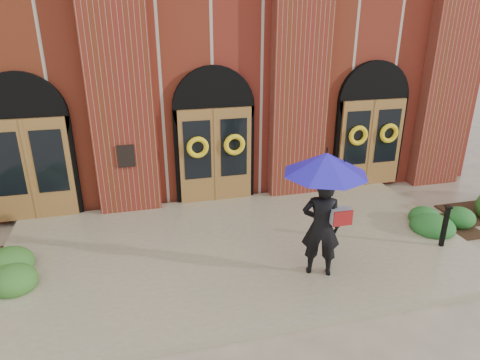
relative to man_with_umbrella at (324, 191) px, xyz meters
name	(u,v)px	position (x,y,z in m)	size (l,w,h in m)	color
ground	(241,256)	(-1.27, 1.18, -1.88)	(90.00, 90.00, 0.00)	tan
landing	(239,249)	(-1.27, 1.33, -1.81)	(10.00, 5.30, 0.15)	gray
church_building	(183,51)	(-1.27, 9.97, 1.62)	(16.20, 12.53, 7.00)	maroon
man_with_umbrella	(324,191)	(0.00, 0.00, 0.00)	(2.01, 2.01, 2.47)	black
metal_post	(445,225)	(3.03, 0.28, -1.23)	(0.15, 0.15, 0.95)	black
hedge_front_right	(445,220)	(3.83, 1.18, -1.65)	(1.32, 1.13, 0.47)	#1E531F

